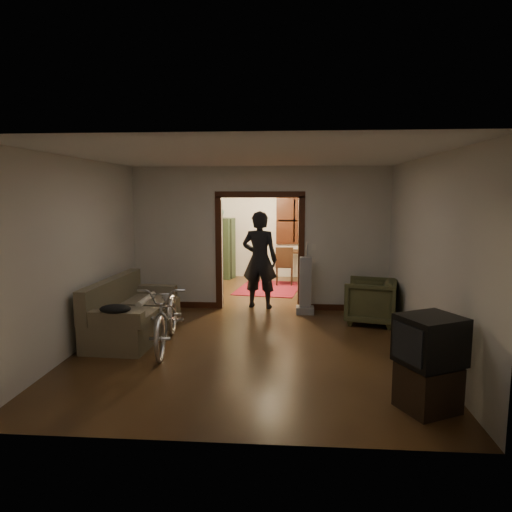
# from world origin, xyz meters

# --- Properties ---
(floor) EXTENTS (5.00, 8.50, 0.01)m
(floor) POSITION_xyz_m (0.00, 0.00, 0.00)
(floor) COLOR #331F10
(floor) RESTS_ON ground
(ceiling) EXTENTS (5.00, 8.50, 0.01)m
(ceiling) POSITION_xyz_m (0.00, 0.00, 2.80)
(ceiling) COLOR white
(ceiling) RESTS_ON floor
(wall_back) EXTENTS (5.00, 0.02, 2.80)m
(wall_back) POSITION_xyz_m (0.00, 4.25, 1.40)
(wall_back) COLOR beige
(wall_back) RESTS_ON floor
(wall_left) EXTENTS (0.02, 8.50, 2.80)m
(wall_left) POSITION_xyz_m (-2.50, 0.00, 1.40)
(wall_left) COLOR beige
(wall_left) RESTS_ON floor
(wall_right) EXTENTS (0.02, 8.50, 2.80)m
(wall_right) POSITION_xyz_m (2.50, 0.00, 1.40)
(wall_right) COLOR beige
(wall_right) RESTS_ON floor
(partition_wall) EXTENTS (5.00, 0.14, 2.80)m
(partition_wall) POSITION_xyz_m (0.00, 0.75, 1.40)
(partition_wall) COLOR beige
(partition_wall) RESTS_ON floor
(door_casing) EXTENTS (1.74, 0.20, 2.32)m
(door_casing) POSITION_xyz_m (0.00, 0.75, 1.10)
(door_casing) COLOR #33160B
(door_casing) RESTS_ON floor
(far_window) EXTENTS (0.98, 0.06, 1.28)m
(far_window) POSITION_xyz_m (0.70, 4.21, 1.55)
(far_window) COLOR black
(far_window) RESTS_ON wall_back
(chandelier) EXTENTS (0.24, 0.24, 0.24)m
(chandelier) POSITION_xyz_m (0.00, 2.50, 2.35)
(chandelier) COLOR #FFE0A5
(chandelier) RESTS_ON ceiling
(light_switch) EXTENTS (0.08, 0.01, 0.12)m
(light_switch) POSITION_xyz_m (1.05, 0.68, 1.25)
(light_switch) COLOR silver
(light_switch) RESTS_ON partition_wall
(sofa) EXTENTS (1.01, 2.07, 0.93)m
(sofa) POSITION_xyz_m (-1.89, -1.19, 0.47)
(sofa) COLOR brown
(sofa) RESTS_ON floor
(rolled_paper) EXTENTS (0.10, 0.80, 0.10)m
(rolled_paper) POSITION_xyz_m (-1.79, -0.89, 0.53)
(rolled_paper) COLOR beige
(rolled_paper) RESTS_ON sofa
(jacket) EXTENTS (0.44, 0.33, 0.13)m
(jacket) POSITION_xyz_m (-1.84, -2.10, 0.68)
(jacket) COLOR black
(jacket) RESTS_ON sofa
(bicycle) EXTENTS (0.88, 1.94, 0.99)m
(bicycle) POSITION_xyz_m (-1.23, -1.65, 0.49)
(bicycle) COLOR silver
(bicycle) RESTS_ON floor
(armchair) EXTENTS (1.05, 1.03, 0.79)m
(armchair) POSITION_xyz_m (2.03, -0.14, 0.39)
(armchair) COLOR #444627
(armchair) RESTS_ON floor
(tv_stand) EXTENTS (0.70, 0.68, 0.49)m
(tv_stand) POSITION_xyz_m (2.06, -3.43, 0.24)
(tv_stand) COLOR black
(tv_stand) RESTS_ON floor
(crt_tv) EXTENTS (0.77, 0.74, 0.51)m
(crt_tv) POSITION_xyz_m (2.06, -3.43, 0.77)
(crt_tv) COLOR black
(crt_tv) RESTS_ON tv_stand
(vacuum) EXTENTS (0.37, 0.31, 1.10)m
(vacuum) POSITION_xyz_m (0.89, 0.40, 0.55)
(vacuum) COLOR gray
(vacuum) RESTS_ON floor
(person) EXTENTS (0.78, 0.57, 1.94)m
(person) POSITION_xyz_m (-0.01, 0.82, 0.97)
(person) COLOR black
(person) RESTS_ON floor
(oriental_rug) EXTENTS (1.68, 2.05, 0.01)m
(oriental_rug) POSITION_xyz_m (0.10, 2.66, 0.01)
(oriental_rug) COLOR maroon
(oriental_rug) RESTS_ON floor
(locker) EXTENTS (0.91, 0.68, 1.63)m
(locker) POSITION_xyz_m (-1.34, 3.97, 0.81)
(locker) COLOR #243520
(locker) RESTS_ON floor
(globe) EXTENTS (0.30, 0.30, 0.30)m
(globe) POSITION_xyz_m (-1.34, 3.97, 1.94)
(globe) COLOR #1E5972
(globe) RESTS_ON locker
(desk) EXTENTS (1.16, 0.84, 0.77)m
(desk) POSITION_xyz_m (1.12, 3.83, 0.39)
(desk) COLOR black
(desk) RESTS_ON floor
(desk_chair) EXTENTS (0.53, 0.53, 0.97)m
(desk_chair) POSITION_xyz_m (0.45, 3.16, 0.48)
(desk_chair) COLOR black
(desk_chair) RESTS_ON floor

